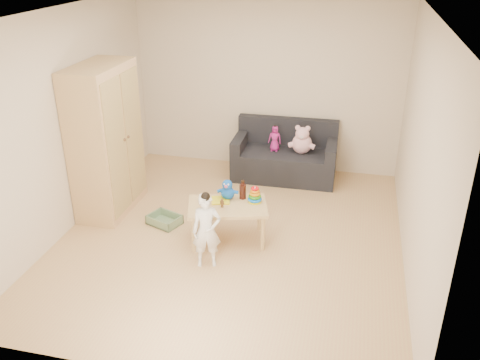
% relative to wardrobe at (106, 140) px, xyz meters
% --- Properties ---
extents(room, '(4.50, 4.50, 4.50)m').
position_rel_wardrobe_xyz_m(room, '(1.72, -0.37, 0.34)').
color(room, tan).
rests_on(room, ground).
extents(wardrobe, '(0.53, 1.07, 1.92)m').
position_rel_wardrobe_xyz_m(wardrobe, '(0.00, 0.00, 0.00)').
color(wardrobe, tan).
rests_on(wardrobe, ground).
extents(sofa, '(1.52, 0.78, 0.42)m').
position_rel_wardrobe_xyz_m(sofa, '(2.09, 1.47, -0.75)').
color(sofa, black).
rests_on(sofa, ground).
extents(play_table, '(1.03, 0.80, 0.48)m').
position_rel_wardrobe_xyz_m(play_table, '(1.70, -0.45, -0.72)').
color(play_table, '#CEB971').
rests_on(play_table, ground).
extents(storage_bin, '(0.47, 0.41, 0.12)m').
position_rel_wardrobe_xyz_m(storage_bin, '(0.82, -0.26, -0.90)').
color(storage_bin, gray).
rests_on(storage_bin, ground).
extents(toddler, '(0.36, 0.29, 0.84)m').
position_rel_wardrobe_xyz_m(toddler, '(1.61, -0.99, -0.54)').
color(toddler, white).
rests_on(toddler, ground).
extents(pink_bear, '(0.32, 0.28, 0.35)m').
position_rel_wardrobe_xyz_m(pink_bear, '(2.33, 1.46, -0.36)').
color(pink_bear, '#FFBBCC').
rests_on(pink_bear, sofa).
extents(doll, '(0.19, 0.14, 0.37)m').
position_rel_wardrobe_xyz_m(doll, '(1.93, 1.46, -0.35)').
color(doll, '#C0248D').
rests_on(doll, sofa).
extents(ring_stacker, '(0.17, 0.17, 0.19)m').
position_rel_wardrobe_xyz_m(ring_stacker, '(1.99, -0.31, -0.41)').
color(ring_stacker, yellow).
rests_on(ring_stacker, play_table).
extents(brown_bottle, '(0.08, 0.08, 0.23)m').
position_rel_wardrobe_xyz_m(brown_bottle, '(1.84, -0.25, -0.38)').
color(brown_bottle, black).
rests_on(brown_bottle, play_table).
extents(blue_plush, '(0.25, 0.23, 0.25)m').
position_rel_wardrobe_xyz_m(blue_plush, '(1.66, -0.30, -0.36)').
color(blue_plush, blue).
rests_on(blue_plush, play_table).
extents(wooden_figure, '(0.05, 0.05, 0.11)m').
position_rel_wardrobe_xyz_m(wooden_figure, '(1.66, -0.52, -0.43)').
color(wooden_figure, brown).
rests_on(wooden_figure, play_table).
extents(yellow_book, '(0.26, 0.26, 0.02)m').
position_rel_wardrobe_xyz_m(yellow_book, '(1.60, -0.37, -0.48)').
color(yellow_book, yellow).
rests_on(yellow_book, play_table).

